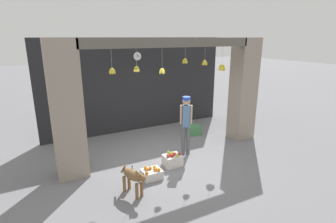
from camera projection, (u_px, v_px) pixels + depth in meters
The scene contains 12 objects.
ground_plane at pixel (175, 157), 7.42m from camera, with size 60.00×60.00×0.00m, color slate.
shop_back_wall at pixel (138, 85), 9.28m from camera, with size 6.68×0.12×3.26m, color #232326.
shop_pillar_left at pixel (67, 111), 6.02m from camera, with size 0.70×0.60×3.26m, color gray.
shop_pillar_right at pixel (243, 90), 8.43m from camera, with size 0.70×0.60×3.26m, color gray.
storefront_awning at pixel (174, 44), 6.68m from camera, with size 4.78×0.28×0.95m.
dog at pixel (133, 177), 5.55m from camera, with size 0.40×0.78×0.62m.
shopkeeper at pixel (186, 121), 7.34m from camera, with size 0.32×0.31×1.70m.
fruit_crate_oranges at pixel (152, 173), 6.28m from camera, with size 0.46×0.39×0.28m.
fruit_crate_apples at pixel (172, 160), 6.88m from camera, with size 0.45×0.38×0.37m.
produce_box_green at pixel (194, 130), 9.07m from camera, with size 0.46×0.32×0.32m, color #42844C.
water_bottle at pixel (132, 170), 6.46m from camera, with size 0.07×0.07×0.23m.
wall_clock at pixel (137, 56), 8.93m from camera, with size 0.30×0.03×0.30m.
Camera 1 is at (-3.32, -5.91, 3.28)m, focal length 28.00 mm.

